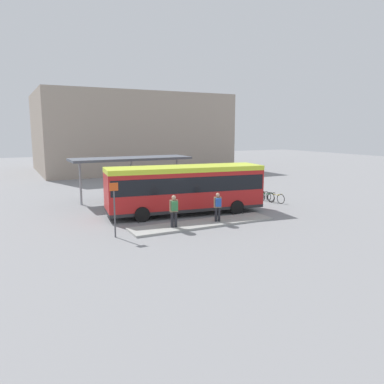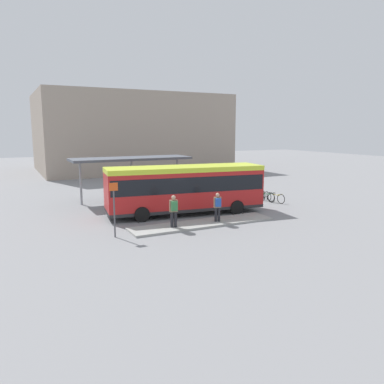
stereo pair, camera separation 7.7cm
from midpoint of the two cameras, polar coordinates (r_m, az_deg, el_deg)
name	(u,v)px [view 1 (the left image)]	position (r m, az deg, el deg)	size (l,w,h in m)	color
ground_plane	(185,214)	(24.43, -1.14, -3.33)	(120.00, 120.00, 0.00)	gray
curb_island	(203,224)	(21.67, 1.61, -4.83)	(8.68, 1.80, 0.12)	#9E9E99
city_bus	(185,186)	(24.10, -1.13, 0.90)	(10.31, 3.91, 3.11)	red
pedestrian_waiting	(218,205)	(21.72, 3.84, -2.03)	(0.48, 0.52, 1.69)	#232328
pedestrian_companion	(174,209)	(20.37, -2.87, -2.63)	(0.48, 0.52, 1.78)	#232328
bicycle_yellow	(276,198)	(28.73, 12.56, -0.86)	(0.48, 1.71, 0.74)	black
bicycle_green	(266,197)	(29.05, 11.20, -0.71)	(0.48, 1.70, 0.73)	black
bicycle_white	(266,195)	(29.86, 11.08, -0.49)	(0.48, 1.53, 0.67)	black
bicycle_orange	(257,194)	(30.19, 9.78, -0.29)	(0.48, 1.70, 0.73)	black
station_shelter	(131,160)	(28.99, -9.34, 4.88)	(9.05, 2.83, 3.33)	#4C515B
potted_planter_near_shelter	(126,198)	(26.33, -10.09, -0.85)	(1.03, 1.03, 1.48)	slate
platform_sign	(114,207)	(19.22, -11.85, -2.30)	(0.44, 0.08, 2.80)	#4C4C51
station_building	(130,133)	(52.84, -9.51, 8.90)	(23.96, 15.96, 10.00)	gray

